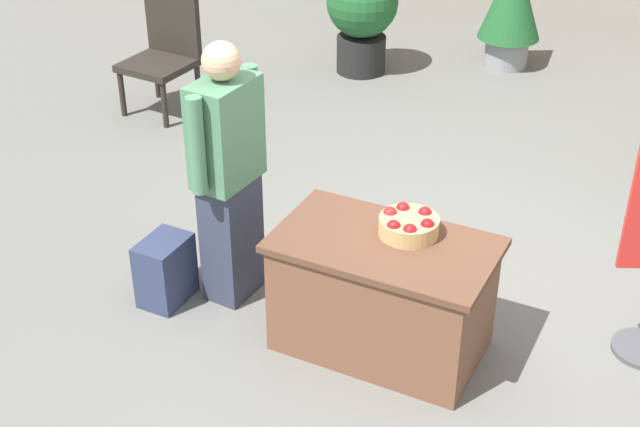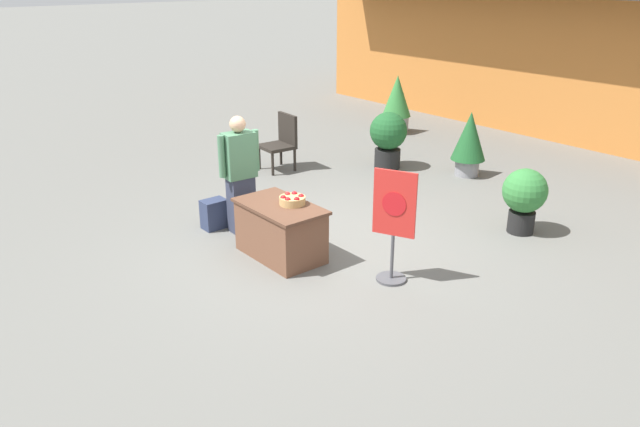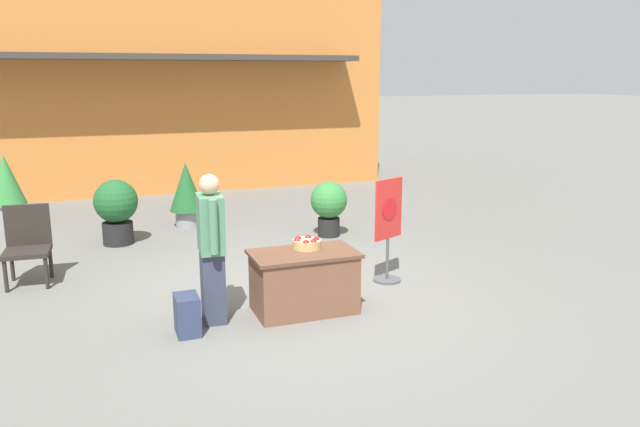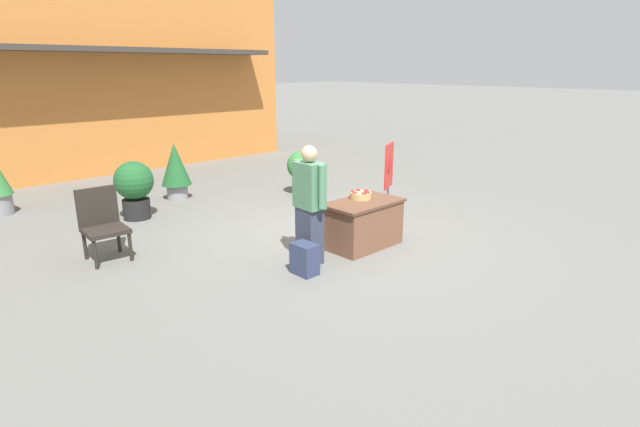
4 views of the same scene
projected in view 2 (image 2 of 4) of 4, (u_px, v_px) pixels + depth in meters
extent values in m
plane|color=slate|center=(320.00, 246.00, 8.31)|extent=(120.00, 120.00, 0.00)
cube|color=#C67533|center=(585.00, 17.00, 14.06)|extent=(12.67, 3.87, 4.83)
cube|color=brown|center=(281.00, 232.00, 7.90)|extent=(1.13, 0.66, 0.66)
cube|color=brown|center=(280.00, 206.00, 7.77)|extent=(1.20, 0.70, 0.04)
cylinder|color=tan|center=(292.00, 200.00, 7.77)|extent=(0.33, 0.33, 0.10)
sphere|color=#A30F14|center=(297.00, 200.00, 7.67)|extent=(0.08, 0.08, 0.08)
sphere|color=red|center=(301.00, 197.00, 7.77)|extent=(0.08, 0.08, 0.08)
sphere|color=red|center=(294.00, 194.00, 7.86)|extent=(0.08, 0.08, 0.08)
sphere|color=red|center=(287.00, 195.00, 7.84)|extent=(0.08, 0.08, 0.08)
sphere|color=red|center=(283.00, 198.00, 7.72)|extent=(0.08, 0.08, 0.08)
sphere|color=red|center=(288.00, 200.00, 7.66)|extent=(0.08, 0.08, 0.08)
cube|color=#33384C|center=(241.00, 204.00, 8.66)|extent=(0.26, 0.36, 0.79)
cube|color=#4C7F5B|center=(239.00, 155.00, 8.40)|extent=(0.29, 0.44, 0.62)
sphere|color=tan|center=(238.00, 124.00, 8.24)|extent=(0.22, 0.22, 0.22)
cylinder|color=#4C7F5B|center=(256.00, 150.00, 8.53)|extent=(0.09, 0.09, 0.57)
cylinder|color=#4C7F5B|center=(222.00, 156.00, 8.25)|extent=(0.09, 0.09, 0.57)
cube|color=#2D3856|center=(214.00, 214.00, 8.81)|extent=(0.24, 0.34, 0.42)
cylinder|color=#4C4C51|center=(391.00, 279.00, 7.40)|extent=(0.36, 0.36, 0.03)
cylinder|color=#4C4C51|center=(392.00, 257.00, 7.30)|extent=(0.04, 0.04, 0.55)
cube|color=red|center=(395.00, 204.00, 7.05)|extent=(0.47, 0.24, 0.78)
cylinder|color=red|center=(394.00, 204.00, 7.03)|extent=(0.26, 0.13, 0.28)
cylinder|color=#28231E|center=(273.00, 164.00, 11.05)|extent=(0.05, 0.05, 0.41)
cylinder|color=#28231E|center=(259.00, 158.00, 11.41)|extent=(0.05, 0.05, 0.41)
cylinder|color=#28231E|center=(295.00, 160.00, 11.31)|extent=(0.05, 0.05, 0.41)
cylinder|color=#28231E|center=(281.00, 154.00, 11.66)|extent=(0.05, 0.05, 0.41)
cube|color=#28231E|center=(277.00, 147.00, 11.27)|extent=(0.58, 0.58, 0.06)
cube|color=#28231E|center=(288.00, 129.00, 11.29)|extent=(0.55, 0.09, 0.54)
cylinder|color=black|center=(521.00, 222.00, 8.69)|extent=(0.37, 0.37, 0.31)
sphere|color=#337A38|center=(525.00, 191.00, 8.52)|extent=(0.61, 0.61, 0.61)
cylinder|color=gray|center=(396.00, 124.00, 13.96)|extent=(0.56, 0.56, 0.37)
cone|color=#337A38|center=(397.00, 96.00, 13.72)|extent=(0.64, 0.64, 0.90)
cylinder|color=gray|center=(467.00, 167.00, 11.09)|extent=(0.42, 0.42, 0.29)
cone|color=#1E5628|center=(470.00, 136.00, 10.88)|extent=(0.60, 0.60, 0.85)
cylinder|color=black|center=(387.00, 158.00, 11.50)|extent=(0.47, 0.47, 0.36)
sphere|color=#1E5628|center=(388.00, 131.00, 11.31)|extent=(0.68, 0.68, 0.68)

